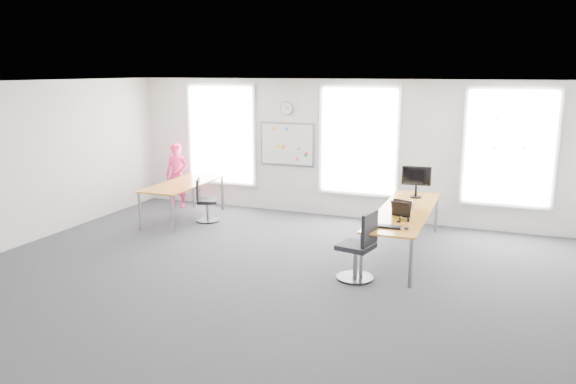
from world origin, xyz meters
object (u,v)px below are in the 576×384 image
at_px(desk_left, 183,186).
at_px(chair_left, 205,203).
at_px(monitor, 416,179).
at_px(headphones, 404,219).
at_px(desk_right, 405,213).
at_px(keyboard, 387,227).
at_px(chair_right, 359,250).
at_px(person, 177,175).

distance_m(desk_left, chair_left, 0.61).
relative_size(desk_left, monitor, 3.67).
xyz_separation_m(headphones, monitor, (-0.10, 1.81, 0.32)).
height_order(desk_right, desk_left, desk_left).
distance_m(desk_left, headphones, 5.15).
bearing_deg(desk_right, keyboard, -93.09).
bearing_deg(keyboard, chair_right, -136.42).
distance_m(desk_right, desk_left, 4.89).
bearing_deg(person, chair_left, -44.20).
bearing_deg(keyboard, chair_left, 158.18).
bearing_deg(monitor, chair_right, -103.41).
height_order(desk_right, monitor, monitor).
bearing_deg(headphones, monitor, 108.99).
xyz_separation_m(desk_right, headphones, (0.12, -0.75, 0.10)).
distance_m(desk_right, chair_right, 1.60).
bearing_deg(headphones, chair_right, -108.64).
distance_m(chair_left, person, 1.58).
bearing_deg(person, monitor, -13.00).
xyz_separation_m(chair_right, person, (-5.18, 3.07, 0.28)).
height_order(desk_left, headphones, headphones).
distance_m(desk_right, chair_left, 4.40).
height_order(desk_right, chair_right, chair_right).
distance_m(chair_right, keyboard, 0.57).
bearing_deg(chair_right, chair_left, -106.78).
height_order(desk_left, monitor, monitor).
bearing_deg(desk_left, headphones, -15.35).
distance_m(person, monitor, 5.65).
relative_size(keyboard, monitor, 0.75).
height_order(desk_right, chair_left, chair_left).
height_order(person, headphones, person).
relative_size(desk_right, chair_right, 2.98).
bearing_deg(desk_left, chair_left, 2.72).
distance_m(chair_left, headphones, 4.69).
bearing_deg(person, keyboard, -34.59).
xyz_separation_m(desk_left, keyboard, (4.78, -1.82, 0.06)).
bearing_deg(chair_left, desk_left, 67.73).
relative_size(chair_right, chair_left, 1.19).
bearing_deg(chair_left, chair_right, -143.80).
xyz_separation_m(person, keyboard, (5.53, -2.76, 0.04)).
bearing_deg(chair_right, monitor, -177.50).
xyz_separation_m(person, monitor, (5.61, -0.48, 0.40)).
bearing_deg(headphones, chair_left, 178.63).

